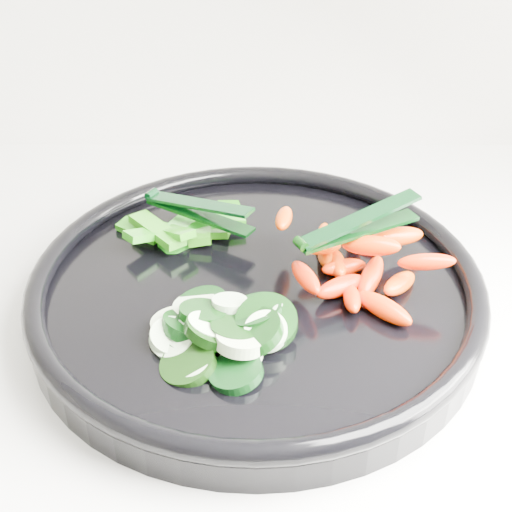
{
  "coord_description": "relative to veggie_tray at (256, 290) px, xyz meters",
  "views": [
    {
      "loc": [
        0.16,
        1.22,
        1.31
      ],
      "look_at": [
        0.16,
        1.69,
        0.99
      ],
      "focal_mm": 50.0,
      "sensor_mm": 36.0,
      "label": 1
    }
  ],
  "objects": [
    {
      "name": "tong_carrot",
      "position": [
        0.08,
        0.01,
        0.05
      ],
      "size": [
        0.11,
        0.07,
        0.02
      ],
      "color": "black",
      "rests_on": "carrot_pile"
    },
    {
      "name": "veggie_tray",
      "position": [
        0.0,
        0.0,
        0.0
      ],
      "size": [
        0.42,
        0.42,
        0.04
      ],
      "color": "black",
      "rests_on": "counter"
    },
    {
      "name": "carrot_pile",
      "position": [
        0.08,
        0.01,
        0.02
      ],
      "size": [
        0.14,
        0.16,
        0.05
      ],
      "color": "red",
      "rests_on": "veggie_tray"
    },
    {
      "name": "tong_pepper",
      "position": [
        -0.05,
        0.08,
        0.03
      ],
      "size": [
        0.1,
        0.07,
        0.02
      ],
      "color": "black",
      "rests_on": "pepper_pile"
    },
    {
      "name": "pepper_pile",
      "position": [
        -0.06,
        0.08,
        0.01
      ],
      "size": [
        0.12,
        0.1,
        0.03
      ],
      "color": "#156E0A",
      "rests_on": "veggie_tray"
    },
    {
      "name": "cucumber_pile",
      "position": [
        -0.03,
        -0.06,
        0.01
      ],
      "size": [
        0.13,
        0.13,
        0.04
      ],
      "color": "black",
      "rests_on": "veggie_tray"
    }
  ]
}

